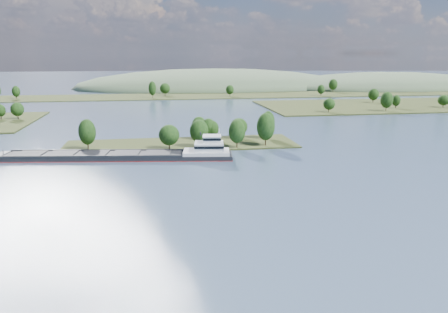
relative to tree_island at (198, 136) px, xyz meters
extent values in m
plane|color=#394C62|center=(-7.13, -58.40, -4.17)|extent=(1800.00, 1800.00, 0.00)
cube|color=#2A3317|center=(-7.13, 1.60, -4.17)|extent=(100.00, 30.00, 1.20)
cylinder|color=black|center=(15.32, -10.62, -1.63)|extent=(0.50, 0.50, 3.88)
ellipsoid|color=black|center=(15.32, -10.62, 3.30)|extent=(7.08, 7.08, 9.97)
cylinder|color=black|center=(1.97, 12.06, -1.90)|extent=(0.50, 0.50, 3.33)
ellipsoid|color=black|center=(1.97, 12.06, 2.34)|extent=(7.05, 7.05, 8.57)
cylinder|color=black|center=(-0.03, -6.49, -1.67)|extent=(0.50, 0.50, 3.79)
ellipsoid|color=black|center=(-0.03, -6.49, 3.15)|extent=(7.90, 7.90, 9.75)
cylinder|color=black|center=(5.66, 7.10, -1.93)|extent=(0.50, 0.50, 3.27)
ellipsoid|color=black|center=(5.66, 7.10, 2.23)|extent=(6.47, 6.47, 8.42)
cylinder|color=black|center=(-12.66, -9.10, -1.90)|extent=(0.50, 0.50, 3.33)
ellipsoid|color=black|center=(-12.66, -9.10, 2.33)|extent=(8.45, 8.45, 8.56)
cylinder|color=black|center=(-45.48, -4.57, -1.50)|extent=(0.50, 0.50, 4.13)
ellipsoid|color=black|center=(-45.48, -4.57, 3.74)|extent=(7.02, 7.02, 10.61)
cylinder|color=black|center=(7.35, 6.84, -2.09)|extent=(0.50, 0.50, 2.95)
ellipsoid|color=black|center=(7.35, 6.84, 1.66)|extent=(6.00, 6.00, 7.58)
cylinder|color=black|center=(33.36, 7.15, -1.49)|extent=(0.50, 0.50, 4.16)
ellipsoid|color=black|center=(33.36, 7.15, 3.80)|extent=(6.24, 6.24, 10.69)
cylinder|color=black|center=(28.16, -8.41, -1.27)|extent=(0.50, 0.50, 4.59)
ellipsoid|color=black|center=(28.16, -8.41, 4.56)|extent=(7.81, 7.81, 11.80)
cylinder|color=black|center=(20.13, 9.63, -2.04)|extent=(0.50, 0.50, 3.06)
ellipsoid|color=black|center=(20.13, 9.63, 1.86)|extent=(8.15, 8.15, 7.88)
cylinder|color=black|center=(-98.38, 89.85, -1.74)|extent=(0.50, 0.50, 3.25)
ellipsoid|color=black|center=(-98.38, 89.85, 2.40)|extent=(7.60, 7.60, 8.37)
cylinder|color=black|center=(-108.20, 91.23, -1.94)|extent=(0.50, 0.50, 2.86)
ellipsoid|color=black|center=(-108.20, 91.23, 1.70)|extent=(5.77, 5.77, 7.36)
cylinder|color=black|center=(97.11, 88.93, -1.85)|extent=(0.50, 0.50, 3.04)
ellipsoid|color=black|center=(97.11, 88.93, 2.02)|extent=(7.84, 7.84, 7.82)
cylinder|color=black|center=(189.16, 100.16, -1.89)|extent=(0.50, 0.50, 2.96)
ellipsoid|color=black|center=(189.16, 100.16, 1.88)|extent=(8.31, 8.31, 7.61)
cylinder|color=black|center=(137.73, 88.05, -1.23)|extent=(0.50, 0.50, 4.28)
ellipsoid|color=black|center=(137.73, 88.05, 4.22)|extent=(8.45, 8.45, 11.01)
cylinder|color=black|center=(152.84, 101.52, -1.83)|extent=(0.50, 0.50, 3.08)
ellipsoid|color=black|center=(152.84, 101.52, 2.08)|extent=(5.76, 5.76, 7.91)
cylinder|color=black|center=(154.70, 138.14, -1.55)|extent=(0.50, 0.50, 3.64)
ellipsoid|color=black|center=(154.70, 138.14, 3.09)|extent=(8.33, 8.33, 9.37)
cube|color=#2A3317|center=(-7.13, 221.60, -4.17)|extent=(900.00, 60.00, 1.20)
cylinder|color=black|center=(136.10, 201.64, -1.89)|extent=(0.50, 0.50, 3.36)
ellipsoid|color=black|center=(136.10, 201.64, 2.39)|extent=(6.70, 6.70, 8.65)
cylinder|color=black|center=(-6.60, 227.47, -1.69)|extent=(0.50, 0.50, 3.75)
ellipsoid|color=black|center=(-6.60, 227.47, 3.08)|extent=(9.44, 9.44, 9.65)
cylinder|color=black|center=(163.27, 237.83, -1.42)|extent=(0.50, 0.50, 4.30)
ellipsoid|color=black|center=(163.27, 237.83, 4.05)|extent=(8.93, 8.93, 11.06)
cylinder|color=black|center=(-134.03, 215.73, -1.72)|extent=(0.50, 0.50, 3.69)
ellipsoid|color=black|center=(-134.03, 215.73, 2.97)|extent=(6.72, 6.72, 9.49)
cylinder|color=black|center=(51.73, 210.19, -1.88)|extent=(0.50, 0.50, 3.36)
ellipsoid|color=black|center=(51.73, 210.19, 2.39)|extent=(7.36, 7.36, 8.65)
cylinder|color=black|center=(-18.27, 204.85, -1.16)|extent=(0.50, 0.50, 4.82)
ellipsoid|color=black|center=(-18.27, 204.85, 4.97)|extent=(6.61, 6.61, 12.40)
ellipsoid|color=#475C3F|center=(252.87, 291.60, -4.17)|extent=(260.00, 140.00, 36.00)
ellipsoid|color=#475C3F|center=(52.87, 321.60, -4.17)|extent=(320.00, 160.00, 44.00)
cube|color=black|center=(-32.61, -20.30, -3.62)|extent=(87.39, 22.63, 2.38)
cube|color=maroon|center=(-32.61, -20.30, -4.11)|extent=(87.63, 22.88, 0.27)
cube|color=black|center=(-40.47, -13.85, -2.11)|extent=(66.63, 9.65, 0.87)
cube|color=black|center=(-41.93, -24.37, -2.11)|extent=(66.63, 9.65, 0.87)
cube|color=black|center=(-41.20, -19.11, -2.27)|extent=(65.77, 18.59, 0.33)
cube|color=black|center=(-64.82, -15.84, -1.94)|extent=(10.88, 10.14, 0.38)
cube|color=black|center=(-53.01, -17.47, -1.94)|extent=(10.88, 10.14, 0.38)
cube|color=black|center=(-41.20, -19.11, -1.94)|extent=(10.88, 10.14, 0.38)
cube|color=black|center=(-29.39, -20.74, -1.94)|extent=(10.88, 10.14, 0.38)
cube|color=black|center=(-17.58, -22.38, -1.94)|extent=(10.88, 10.14, 0.38)
cube|color=black|center=(-76.10, -14.27, -3.19)|extent=(4.56, 10.11, 2.17)
cylinder|color=black|center=(-75.02, -14.42, -1.67)|extent=(0.29, 0.29, 2.38)
cube|color=silver|center=(0.68, -24.91, -1.78)|extent=(18.61, 12.69, 1.30)
cube|color=silver|center=(1.75, -25.06, 0.39)|extent=(11.93, 10.08, 3.25)
cube|color=black|center=(1.75, -25.06, 0.82)|extent=(12.17, 10.32, 0.98)
cube|color=silver|center=(2.83, -25.20, 3.20)|extent=(7.33, 7.33, 2.38)
cube|color=black|center=(2.83, -25.20, 3.64)|extent=(7.58, 7.58, 0.87)
cube|color=silver|center=(2.83, -25.20, 4.51)|extent=(7.82, 7.82, 0.22)
cylinder|color=silver|center=(5.51, -25.58, 5.81)|extent=(0.24, 0.24, 2.82)
cylinder|color=black|center=(-1.02, -21.39, 4.72)|extent=(0.61, 0.61, 1.30)
camera|label=1|loc=(-19.03, -185.66, 34.77)|focal=35.00mm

